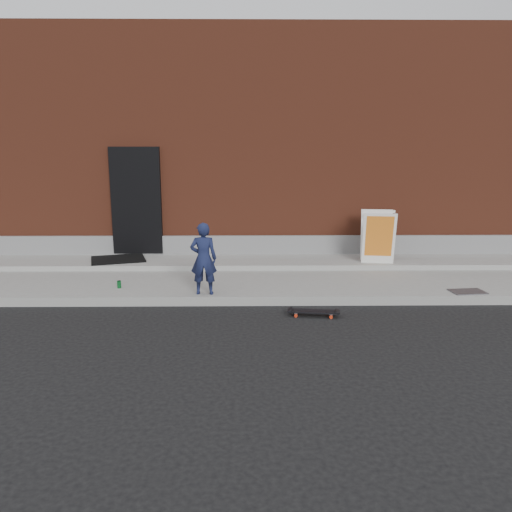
{
  "coord_description": "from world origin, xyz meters",
  "views": [
    {
      "loc": [
        -0.2,
        -7.63,
        2.41
      ],
      "look_at": [
        -0.09,
        0.8,
        0.65
      ],
      "focal_mm": 35.0,
      "sensor_mm": 36.0,
      "label": 1
    }
  ],
  "objects_px": {
    "child": "(204,259)",
    "pizza_sign": "(378,236)",
    "soda_can": "(119,284)",
    "skateboard": "(314,312)"
  },
  "relations": [
    {
      "from": "child",
      "to": "pizza_sign",
      "type": "relative_size",
      "value": 1.12
    },
    {
      "from": "soda_can",
      "to": "pizza_sign",
      "type": "bearing_deg",
      "value": 17.89
    },
    {
      "from": "pizza_sign",
      "to": "soda_can",
      "type": "distance_m",
      "value": 5.04
    },
    {
      "from": "child",
      "to": "pizza_sign",
      "type": "bearing_deg",
      "value": -150.31
    },
    {
      "from": "skateboard",
      "to": "pizza_sign",
      "type": "bearing_deg",
      "value": 58.7
    },
    {
      "from": "child",
      "to": "skateboard",
      "type": "relative_size",
      "value": 1.52
    },
    {
      "from": "child",
      "to": "soda_can",
      "type": "xyz_separation_m",
      "value": [
        -1.48,
        0.37,
        -0.52
      ]
    },
    {
      "from": "child",
      "to": "skateboard",
      "type": "height_order",
      "value": "child"
    },
    {
      "from": "child",
      "to": "soda_can",
      "type": "relative_size",
      "value": 9.33
    },
    {
      "from": "child",
      "to": "soda_can",
      "type": "height_order",
      "value": "child"
    }
  ]
}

